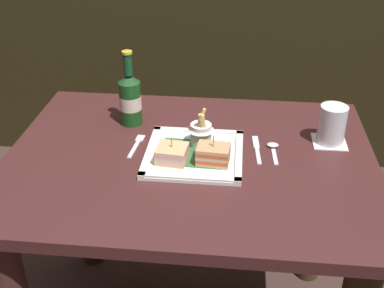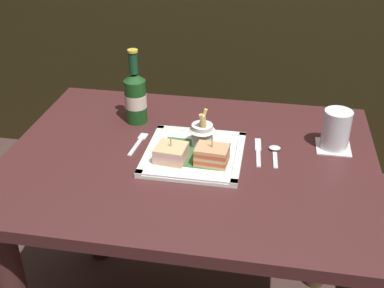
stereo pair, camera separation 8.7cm
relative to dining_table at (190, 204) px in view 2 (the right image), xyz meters
The scene contains 11 objects.
dining_table is the anchor object (origin of this frame).
square_plate 0.18m from the dining_table, ahead, with size 0.28×0.28×0.02m.
sandwich_half_left 0.21m from the dining_table, 136.27° to the right, with size 0.09×0.09×0.07m.
sandwich_half_right 0.22m from the dining_table, 31.94° to the right, with size 0.09×0.07×0.09m.
fries_cup 0.24m from the dining_table, 62.56° to the left, with size 0.08×0.08×0.11m.
beer_bottle 0.38m from the dining_table, 138.70° to the left, with size 0.07×0.07×0.24m.
drink_coaster 0.46m from the dining_table, 16.36° to the left, with size 0.10×0.10×0.00m, color silver.
water_glass 0.49m from the dining_table, 16.36° to the left, with size 0.08×0.08×0.12m.
fork 0.25m from the dining_table, 164.55° to the left, with size 0.03×0.14×0.00m.
knife 0.27m from the dining_table, 17.58° to the left, with size 0.03×0.16×0.00m.
spoon 0.31m from the dining_table, 14.88° to the left, with size 0.04×0.12×0.01m.
Camera 2 is at (0.22, -1.18, 1.48)m, focal length 45.59 mm.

